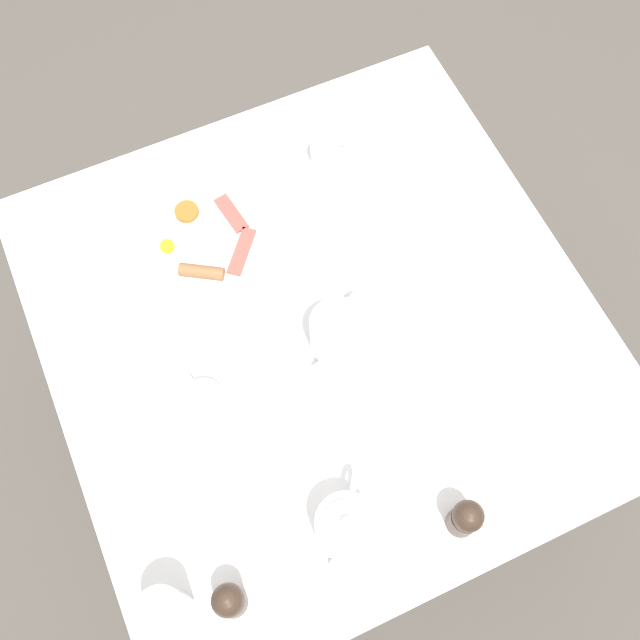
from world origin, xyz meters
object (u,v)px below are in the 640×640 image
Objects in this scene: water_glass_tall at (166,614)px; fork_spare at (408,134)px; pepper_grinder at (229,601)px; salt_grinder at (466,518)px; fork_by_plate at (543,339)px; napkin_folded at (443,225)px; teacup_with_saucer_left at (205,405)px; creamer_jug at (326,152)px; breakfast_plate at (206,243)px; teapot_near at (346,526)px; knife_by_plate at (460,415)px; spoon_for_tea at (198,528)px; teapot_far at (338,332)px.

water_glass_tall reaches higher than fork_spare.
pepper_grinder is 0.84× the size of fork_spare.
fork_by_plate is at bearing 37.47° from salt_grinder.
fork_by_plate is (0.80, 0.17, -0.06)m from water_glass_tall.
water_glass_tall is 0.89m from napkin_folded.
napkin_folded is at bearing 64.78° from salt_grinder.
creamer_jug is at bearing 43.80° from teacup_with_saucer_left.
napkin_folded is 1.51× the size of fork_spare.
fork_by_plate and fork_spare have the same top height.
fork_by_plate is 1.15× the size of fork_spare.
teapot_near is at bearing -88.42° from breakfast_plate.
knife_by_plate is 1.22× the size of spoon_for_tea.
creamer_jug is 0.43× the size of knife_by_plate.
fork_spare is (0.48, 0.69, -0.05)m from teapot_near.
teapot_far is 0.55m from water_glass_tall.
pepper_grinder is 0.51m from knife_by_plate.
fork_by_plate is at bearing -88.26° from fork_spare.
knife_by_plate is (0.42, -0.20, -0.03)m from teacup_with_saucer_left.
salt_grinder is (0.32, -0.37, 0.03)m from teacup_with_saucer_left.
water_glass_tall is (-0.18, -0.30, 0.03)m from teacup_with_saucer_left.
spoon_for_tea is at bearing 156.79° from salt_grinder.
napkin_folded reaches higher than knife_by_plate.
teapot_near is 1.23× the size of teacup_with_saucer_left.
breakfast_plate is at bearing 119.48° from knife_by_plate.
teacup_with_saucer_left is at bearing -34.56° from teapot_far.
fork_spare is (-0.02, 0.53, 0.00)m from fork_by_plate.
spoon_for_tea is (-0.09, -0.19, -0.03)m from teacup_with_saucer_left.
napkin_folded is (0.15, -0.24, -0.02)m from creamer_jug.
pepper_grinder is (-0.50, -0.73, 0.03)m from creamer_jug.
napkin_folded is at bearing 15.84° from teacup_with_saucer_left.
salt_grinder is at bearing -118.56° from knife_by_plate.
fork_by_plate is at bearing -69.29° from creamer_jug.
napkin_folded is at bearing 66.40° from knife_by_plate.
creamer_jug reaches higher than napkin_folded.
teapot_near is 0.84m from fork_spare.
teapot_near is 1.57× the size of salt_grinder.
breakfast_plate is 0.50m from fork_spare.
spoon_for_tea is (0.09, 0.11, -0.06)m from water_glass_tall.
salt_grinder is 0.84× the size of fork_spare.
fork_spare is (0.61, 0.39, -0.03)m from teacup_with_saucer_left.
breakfast_plate reaches higher than knife_by_plate.
creamer_jug is at bearing -166.18° from teapot_near.
creamer_jug is 0.61m from knife_by_plate.
pepper_grinder is at bearing -124.46° from creamer_jug.
water_glass_tall is at bearing -52.89° from teapot_near.
fork_spare is at bearing 91.74° from fork_by_plate.
teapot_near is 0.20m from salt_grinder.
breakfast_plate is 0.62m from teapot_near.
water_glass_tall is (-0.31, -0.01, 0.01)m from teapot_near.
creamer_jug is 0.80× the size of pepper_grinder.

